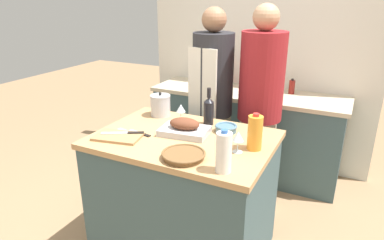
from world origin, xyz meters
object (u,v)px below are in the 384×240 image
object	(u,v)px
wicker_basket	(184,155)
condiment_bottle_short	(292,87)
roasting_pan	(185,128)
knife_bread	(130,133)
stock_pot	(160,105)
wine_glass_right	(181,109)
cutting_board	(118,137)
person_cook_guest	(260,104)
juice_jug	(255,133)
person_cook_aproned	(212,100)
knife_paring	(140,133)
mixing_bowl	(226,128)
wine_bottle_green	(209,110)
milk_jug	(224,152)
knife_chef	(124,133)
wine_glass_left	(238,137)
condiment_bottle_tall	(266,86)
stand_mixer	(219,74)

from	to	relation	value
wicker_basket	condiment_bottle_short	distance (m)	1.88
roasting_pan	knife_bread	world-z (taller)	roasting_pan
stock_pot	wine_glass_right	distance (m)	0.20
cutting_board	knife_bread	xyz separation A→B (m)	(0.02, 0.10, -0.01)
person_cook_guest	knife_bread	bearing A→B (deg)	-135.29
stock_pot	juice_jug	world-z (taller)	juice_jug
knife_bread	person_cook_aproned	bearing A→B (deg)	73.53
stock_pot	knife_paring	world-z (taller)	stock_pot
mixing_bowl	wine_bottle_green	size ratio (longest dim) A/B	0.56
milk_jug	knife_chef	bearing A→B (deg)	168.13
mixing_bowl	wine_glass_left	world-z (taller)	wine_glass_left
knife_bread	condiment_bottle_tall	distance (m)	1.63
wine_bottle_green	knife_chef	xyz separation A→B (m)	(-0.43, -0.46, -0.09)
person_cook_aproned	knife_chef	bearing A→B (deg)	-96.84
condiment_bottle_tall	stand_mixer	bearing A→B (deg)	168.50
wine_glass_right	person_cook_guest	world-z (taller)	person_cook_guest
cutting_board	milk_jug	bearing A→B (deg)	-8.34
mixing_bowl	knife_chef	bearing A→B (deg)	-147.67
milk_jug	knife_paring	bearing A→B (deg)	161.19
stock_pot	mixing_bowl	world-z (taller)	stock_pot
mixing_bowl	milk_jug	xyz separation A→B (m)	(0.20, -0.55, 0.09)
knife_paring	wine_glass_left	bearing A→B (deg)	1.94
stock_pot	juice_jug	bearing A→B (deg)	-18.20
roasting_pan	milk_jug	bearing A→B (deg)	-40.85
roasting_pan	knife_paring	world-z (taller)	roasting_pan
condiment_bottle_tall	person_cook_aproned	bearing A→B (deg)	-115.02
person_cook_aproned	stand_mixer	bearing A→B (deg)	117.35
wicker_basket	condiment_bottle_short	size ratio (longest dim) A/B	1.71
wine_glass_right	person_cook_aproned	size ratio (longest dim) A/B	0.07
wicker_basket	wine_glass_left	bearing A→B (deg)	40.56
mixing_bowl	wine_bottle_green	bearing A→B (deg)	155.23
condiment_bottle_tall	mixing_bowl	bearing A→B (deg)	-88.49
milk_jug	condiment_bottle_short	world-z (taller)	milk_jug
juice_jug	knife_chef	world-z (taller)	juice_jug
stock_pot	juice_jug	size ratio (longest dim) A/B	0.81
cutting_board	juice_jug	world-z (taller)	juice_jug
wine_bottle_green	wine_glass_left	bearing A→B (deg)	-45.34
wicker_basket	stand_mixer	bearing A→B (deg)	105.94
cutting_board	milk_jug	xyz separation A→B (m)	(0.81, -0.12, 0.11)
knife_paring	knife_bread	distance (m)	0.08
knife_chef	person_cook_aproned	distance (m)	0.96
wicker_basket	knife_chef	world-z (taller)	wicker_basket
knife_chef	person_cook_guest	xyz separation A→B (m)	(0.68, 0.96, 0.04)
wine_bottle_green	stand_mixer	distance (m)	1.31
wicker_basket	person_cook_aproned	bearing A→B (deg)	104.18
milk_jug	wine_glass_left	distance (m)	0.27
wine_glass_left	knife_chef	world-z (taller)	wine_glass_left
mixing_bowl	wine_bottle_green	xyz separation A→B (m)	(-0.17, 0.08, 0.08)
roasting_pan	wine_glass_right	size ratio (longest dim) A/B	2.72
condiment_bottle_tall	person_cook_aproned	distance (m)	0.73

